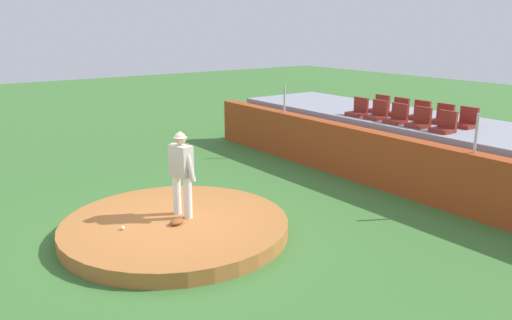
# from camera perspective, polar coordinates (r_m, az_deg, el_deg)

# --- Properties ---
(ground_plane) EXTENTS (60.00, 60.00, 0.00)m
(ground_plane) POSITION_cam_1_polar(r_m,az_deg,el_deg) (10.04, -9.00, -8.18)
(ground_plane) COLOR #3C7131
(pitchers_mound) EXTENTS (4.35, 4.35, 0.28)m
(pitchers_mound) POSITION_cam_1_polar(r_m,az_deg,el_deg) (9.99, -9.03, -7.45)
(pitchers_mound) COLOR #AF6933
(pitchers_mound) RESTS_ON ground_plane
(pitcher) EXTENTS (0.75, 0.33, 1.70)m
(pitcher) POSITION_cam_1_polar(r_m,az_deg,el_deg) (9.84, -8.41, -0.83)
(pitcher) COLOR white
(pitcher) RESTS_ON pitchers_mound
(baseball) EXTENTS (0.07, 0.07, 0.07)m
(baseball) POSITION_cam_1_polar(r_m,az_deg,el_deg) (9.68, -14.77, -7.40)
(baseball) COLOR white
(baseball) RESTS_ON pitchers_mound
(fielding_glove) EXTENTS (0.29, 0.35, 0.11)m
(fielding_glove) POSITION_cam_1_polar(r_m,az_deg,el_deg) (9.72, -8.91, -6.87)
(fielding_glove) COLOR brown
(fielding_glove) RESTS_ON pitchers_mound
(brick_barrier) EXTENTS (13.00, 0.40, 1.36)m
(brick_barrier) POSITION_cam_1_polar(r_m,az_deg,el_deg) (13.10, 12.74, 0.29)
(brick_barrier) COLOR #A1401B
(brick_barrier) RESTS_ON ground_plane
(fence_post_left) EXTENTS (0.06, 0.06, 0.83)m
(fence_post_left) POSITION_cam_1_polar(r_m,az_deg,el_deg) (15.32, 3.23, 6.90)
(fence_post_left) COLOR silver
(fence_post_left) RESTS_ON brick_barrier
(fence_post_right) EXTENTS (0.06, 0.06, 0.83)m
(fence_post_right) POSITION_cam_1_polar(r_m,az_deg,el_deg) (11.30, 23.55, 2.78)
(fence_post_right) COLOR silver
(fence_post_right) RESTS_ON brick_barrier
(bleacher_platform) EXTENTS (12.10, 3.03, 1.45)m
(bleacher_platform) POSITION_cam_1_polar(r_m,az_deg,el_deg) (14.58, 17.85, 1.61)
(bleacher_platform) COLOR #8D909C
(bleacher_platform) RESTS_ON ground_plane
(stadium_chair_0) EXTENTS (0.48, 0.44, 0.50)m
(stadium_chair_0) POSITION_cam_1_polar(r_m,az_deg,el_deg) (14.51, 11.44, 5.53)
(stadium_chair_0) COLOR maroon
(stadium_chair_0) RESTS_ON bleacher_platform
(stadium_chair_1) EXTENTS (0.48, 0.44, 0.50)m
(stadium_chair_1) POSITION_cam_1_polar(r_m,az_deg,el_deg) (14.09, 13.50, 5.13)
(stadium_chair_1) COLOR maroon
(stadium_chair_1) RESTS_ON bleacher_platform
(stadium_chair_2) EXTENTS (0.48, 0.44, 0.50)m
(stadium_chair_2) POSITION_cam_1_polar(r_m,az_deg,el_deg) (13.62, 15.58, 4.67)
(stadium_chair_2) COLOR maroon
(stadium_chair_2) RESTS_ON bleacher_platform
(stadium_chair_3) EXTENTS (0.48, 0.44, 0.50)m
(stadium_chair_3) POSITION_cam_1_polar(r_m,az_deg,el_deg) (13.23, 17.94, 4.20)
(stadium_chair_3) COLOR maroon
(stadium_chair_3) RESTS_ON bleacher_platform
(stadium_chair_4) EXTENTS (0.48, 0.44, 0.50)m
(stadium_chair_4) POSITION_cam_1_polar(r_m,az_deg,el_deg) (12.81, 20.44, 3.65)
(stadium_chair_4) COLOR maroon
(stadium_chair_4) RESTS_ON bleacher_platform
(stadium_chair_5) EXTENTS (0.48, 0.44, 0.50)m
(stadium_chair_5) POSITION_cam_1_polar(r_m,az_deg,el_deg) (15.19, 13.76, 5.81)
(stadium_chair_5) COLOR maroon
(stadium_chair_5) RESTS_ON bleacher_platform
(stadium_chair_6) EXTENTS (0.48, 0.44, 0.50)m
(stadium_chair_6) POSITION_cam_1_polar(r_m,az_deg,el_deg) (14.73, 15.77, 5.40)
(stadium_chair_6) COLOR maroon
(stadium_chair_6) RESTS_ON bleacher_platform
(stadium_chair_7) EXTENTS (0.48, 0.44, 0.50)m
(stadium_chair_7) POSITION_cam_1_polar(r_m,az_deg,el_deg) (14.35, 17.92, 4.99)
(stadium_chair_7) COLOR maroon
(stadium_chair_7) RESTS_ON bleacher_platform
(stadium_chair_8) EXTENTS (0.48, 0.44, 0.50)m
(stadium_chair_8) POSITION_cam_1_polar(r_m,az_deg,el_deg) (13.95, 20.26, 4.53)
(stadium_chair_8) COLOR maroon
(stadium_chair_8) RESTS_ON bleacher_platform
(stadium_chair_9) EXTENTS (0.48, 0.44, 0.50)m
(stadium_chair_9) POSITION_cam_1_polar(r_m,az_deg,el_deg) (13.61, 22.58, 4.06)
(stadium_chair_9) COLOR maroon
(stadium_chair_9) RESTS_ON bleacher_platform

